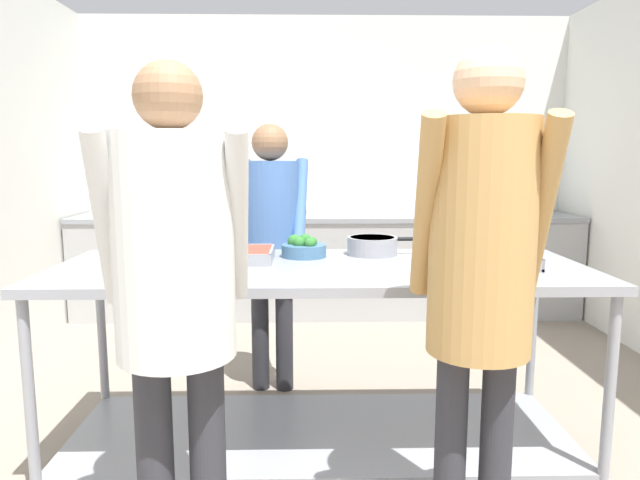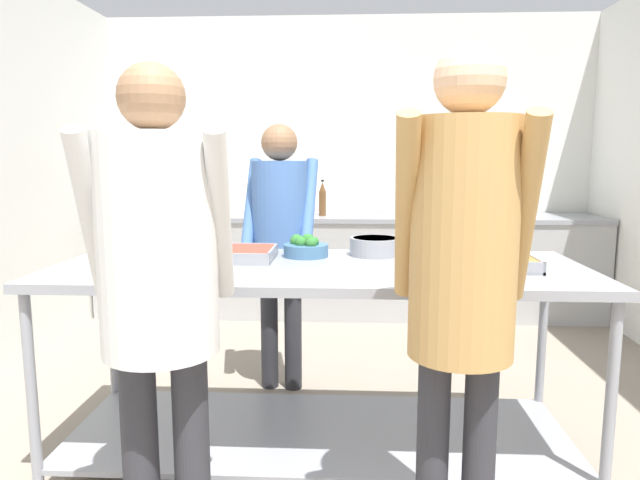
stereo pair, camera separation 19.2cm
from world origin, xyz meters
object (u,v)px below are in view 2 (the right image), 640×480
Objects in this scene: serving_tray_vegetables at (482,262)px; guest_serving_right at (463,263)px; serving_tray_roast at (226,254)px; cook_behind_counter at (280,228)px; plate_stack at (126,261)px; water_bottle at (322,199)px; sauce_pan at (376,246)px; broccoli_bowl at (306,248)px; guest_serving_left at (159,271)px.

serving_tray_vegetables is 0.81m from guest_serving_right.
serving_tray_roast is 1.31m from guest_serving_right.
serving_tray_roast is at bearing 172.86° from serving_tray_vegetables.
cook_behind_counter is (-0.99, 0.82, 0.04)m from serving_tray_vegetables.
water_bottle is (0.73, 2.54, 0.08)m from plate_stack.
plate_stack is at bearing -159.51° from sauce_pan.
serving_tray_vegetables is 1.44× the size of water_bottle.
water_bottle is (0.17, 1.61, 0.05)m from cook_behind_counter.
guest_serving_right reaches higher than water_bottle.
guest_serving_left is at bearing -112.56° from broccoli_bowl.
guest_serving_right is 5.57× the size of water_bottle.
guest_serving_left is (0.35, -0.60, 0.09)m from plate_stack.
sauce_pan is 0.23× the size of guest_serving_left.
broccoli_bowl is 0.61m from cook_behind_counter.
water_bottle is (0.35, 2.28, 0.09)m from serving_tray_roast.
cook_behind_counter is (-0.54, 0.53, 0.02)m from sauce_pan.
serving_tray_roast is 0.73m from sauce_pan.
plate_stack is at bearing 120.22° from guest_serving_left.
cook_behind_counter is 1.62m from water_bottle.
plate_stack is 1.55m from serving_tray_vegetables.
broccoli_bowl is at bearing 119.05° from guest_serving_right.
guest_serving_right reaches higher than serving_tray_roast.
plate_stack is at bearing -154.46° from broccoli_bowl.
water_bottle is at bearing 81.32° from serving_tray_roast.
serving_tray_roast is 0.27× the size of guest_serving_right.
guest_serving_right is (0.56, -1.00, 0.12)m from broccoli_bowl.
guest_serving_left is at bearing -126.25° from sauce_pan.
broccoli_bowl is 0.83m from serving_tray_vegetables.
guest_serving_left reaches higher than serving_tray_vegetables.
sauce_pan is 1.08m from guest_serving_right.
serving_tray_roast is at bearing -168.31° from sauce_pan.
plate_stack is 0.70m from guest_serving_left.
cook_behind_counter is at bearing 140.18° from serving_tray_vegetables.
sauce_pan is 0.87× the size of serving_tray_vegetables.
sauce_pan is at bearing 101.61° from guest_serving_right.
guest_serving_left is 0.96m from guest_serving_right.
cook_behind_counter is at bearing 115.42° from guest_serving_right.
guest_serving_left is (-1.19, -0.72, 0.10)m from serving_tray_vegetables.
broccoli_bowl reaches higher than sauce_pan.
sauce_pan is at bearing 146.97° from serving_tray_vegetables.
cook_behind_counter is (0.56, 0.94, 0.03)m from plate_stack.
guest_serving_right is 1.76m from cook_behind_counter.
serving_tray_vegetables is 0.28× the size of cook_behind_counter.
plate_stack is 1.17m from sauce_pan.
guest_serving_right is at bearing -64.58° from cook_behind_counter.
plate_stack is 0.13× the size of guest_serving_left.
plate_stack is at bearing 153.71° from guest_serving_right.
guest_serving_left is at bearing -59.78° from plate_stack.
guest_serving_right is (-0.24, -0.76, 0.14)m from serving_tray_vegetables.
serving_tray_roast is 2.12× the size of broccoli_bowl.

